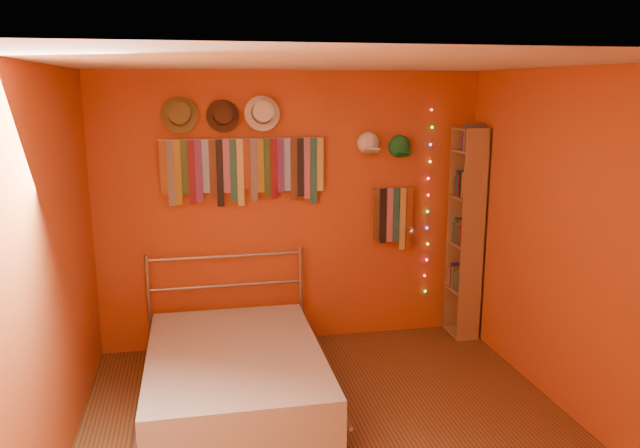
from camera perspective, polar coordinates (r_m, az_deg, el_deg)
ground at (r=4.54m, az=1.36°, el=-18.85°), size 3.50×3.50×0.00m
back_wall at (r=5.71m, az=-2.55°, el=1.24°), size 3.50×0.02×2.50m
right_wall at (r=4.74m, az=22.54°, el=-2.06°), size 0.02×3.50×2.50m
left_wall at (r=4.03m, az=-23.64°, el=-4.62°), size 0.02×3.50×2.50m
ceiling at (r=3.88m, az=1.56°, el=14.51°), size 3.50×3.50×0.02m
tie_rack at (r=5.52m, az=-6.99°, el=5.14°), size 1.45×0.03×0.60m
small_tie_rack at (r=5.88m, az=6.76°, el=0.80°), size 0.40×0.03×0.60m
fedora_olive at (r=5.43m, az=-12.75°, el=9.76°), size 0.32×0.17×0.31m
fedora_brown at (r=5.44m, az=-8.86°, el=9.81°), size 0.28×0.15×0.28m
fedora_white at (r=5.47m, az=-5.27°, el=10.11°), size 0.31×0.17×0.30m
cap_white at (r=5.72m, az=4.43°, el=7.37°), size 0.19×0.24×0.19m
cap_green at (r=5.81m, az=7.27°, el=7.03°), size 0.19×0.24×0.19m
fairy_lights at (r=6.01m, az=9.87°, el=1.87°), size 0.04×0.02×1.78m
reading_lamp at (r=5.80m, az=8.29°, el=-0.58°), size 0.07×0.29×0.08m
bookshelf at (r=6.04m, az=13.54°, el=-0.73°), size 0.25×0.34×2.00m
bed at (r=4.95m, az=-7.75°, el=-13.31°), size 1.41×1.92×0.93m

